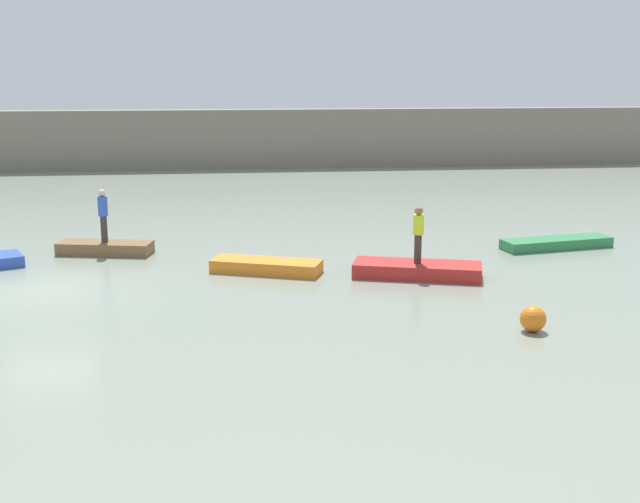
# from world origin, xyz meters

# --- Properties ---
(ground_plane) EXTENTS (120.00, 120.00, 0.00)m
(ground_plane) POSITION_xyz_m (0.00, 0.00, 0.00)
(ground_plane) COLOR gray
(embankment_wall) EXTENTS (80.00, 1.20, 3.56)m
(embankment_wall) POSITION_xyz_m (0.00, 27.34, 1.78)
(embankment_wall) COLOR gray
(embankment_wall) RESTS_ON ground_plane
(rowboat_brown) EXTENTS (3.29, 1.62, 0.42)m
(rowboat_brown) POSITION_xyz_m (1.01, 4.62, 0.21)
(rowboat_brown) COLOR brown
(rowboat_brown) RESTS_ON ground_plane
(rowboat_orange) EXTENTS (3.54, 2.17, 0.39)m
(rowboat_orange) POSITION_xyz_m (6.33, 1.54, 0.20)
(rowboat_orange) COLOR orange
(rowboat_orange) RESTS_ON ground_plane
(rowboat_red) EXTENTS (4.04, 2.33, 0.44)m
(rowboat_red) POSITION_xyz_m (10.85, 0.49, 0.22)
(rowboat_red) COLOR red
(rowboat_red) RESTS_ON ground_plane
(rowboat_green) EXTENTS (4.08, 1.72, 0.35)m
(rowboat_green) POSITION_xyz_m (16.58, 3.83, 0.18)
(rowboat_green) COLOR #2D7F47
(rowboat_green) RESTS_ON ground_plane
(person_blue_shirt) EXTENTS (0.32, 0.32, 1.80)m
(person_blue_shirt) POSITION_xyz_m (1.01, 4.62, 1.43)
(person_blue_shirt) COLOR #38332D
(person_blue_shirt) RESTS_ON rowboat_brown
(person_hiviz_shirt) EXTENTS (0.32, 0.32, 1.73)m
(person_hiviz_shirt) POSITION_xyz_m (10.85, 0.49, 1.41)
(person_hiviz_shirt) COLOR #38332D
(person_hiviz_shirt) RESTS_ON rowboat_red
(mooring_buoy) EXTENTS (0.64, 0.64, 0.64)m
(mooring_buoy) POSITION_xyz_m (12.47, -4.87, 0.32)
(mooring_buoy) COLOR orange
(mooring_buoy) RESTS_ON ground_plane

